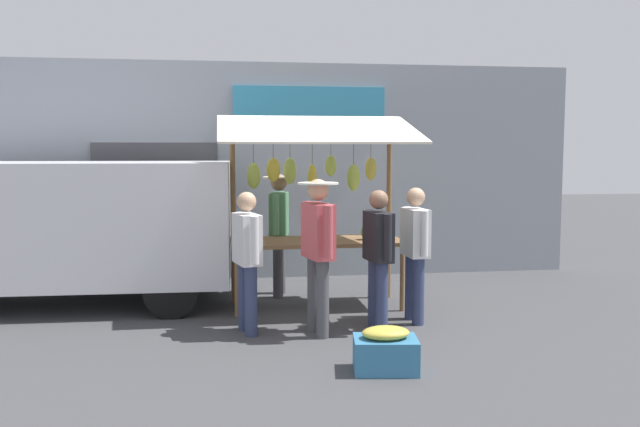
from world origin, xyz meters
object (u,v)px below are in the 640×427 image
at_px(vendor_with_sunhat, 279,223).
at_px(shopper_in_striped_shirt, 378,250).
at_px(parked_van, 47,221).
at_px(produce_crate_near, 386,351).
at_px(shopper_in_grey_tee, 415,245).
at_px(shopper_with_shopping_bag, 318,242).
at_px(market_stall, 316,187).
at_px(shopper_with_ponytail, 247,253).

distance_m(vendor_with_sunhat, shopper_in_striped_shirt, 2.15).
xyz_separation_m(shopper_in_striped_shirt, parked_van, (4.00, -1.74, 0.21)).
bearing_deg(produce_crate_near, parked_van, -40.54).
bearing_deg(shopper_in_grey_tee, shopper_with_shopping_bag, 103.89).
relative_size(market_stall, shopper_in_grey_tee, 1.56).
xyz_separation_m(shopper_in_grey_tee, parked_van, (4.50, -1.50, 0.20)).
height_order(shopper_with_ponytail, parked_van, parked_van).
relative_size(shopper_with_ponytail, produce_crate_near, 2.48).
xyz_separation_m(shopper_with_shopping_bag, parked_van, (3.29, -1.87, 0.09)).
bearing_deg(shopper_with_ponytail, vendor_with_sunhat, -29.45).
bearing_deg(vendor_with_sunhat, shopper_with_shopping_bag, 19.00).
xyz_separation_m(shopper_in_grey_tee, produce_crate_near, (0.77, 1.68, -0.73)).
height_order(market_stall, shopper_in_striped_shirt, market_stall).
relative_size(vendor_with_sunhat, shopper_in_striped_shirt, 1.07).
xyz_separation_m(parked_van, produce_crate_near, (-3.72, 3.19, -0.93)).
distance_m(shopper_in_grey_tee, shopper_with_ponytail, 1.99).
height_order(shopper_with_shopping_bag, parked_van, parked_van).
relative_size(shopper_in_grey_tee, shopper_with_ponytail, 1.01).
bearing_deg(produce_crate_near, shopper_in_striped_shirt, -100.61).
bearing_deg(parked_van, shopper_with_shopping_bag, 152.14).
xyz_separation_m(shopper_with_shopping_bag, produce_crate_near, (-0.44, 1.32, -0.84)).
distance_m(shopper_in_grey_tee, produce_crate_near, 1.99).
relative_size(shopper_in_striped_shirt, parked_van, 0.36).
distance_m(market_stall, produce_crate_near, 3.02).
relative_size(shopper_with_ponytail, shopper_with_shopping_bag, 0.92).
bearing_deg(market_stall, shopper_with_ponytail, 51.46).
height_order(shopper_in_grey_tee, parked_van, parked_van).
height_order(shopper_in_striped_shirt, shopper_with_shopping_bag, shopper_with_shopping_bag).
distance_m(market_stall, shopper_with_shopping_bag, 1.47).
bearing_deg(shopper_in_striped_shirt, shopper_with_shopping_bag, 93.93).
height_order(vendor_with_sunhat, shopper_in_grey_tee, vendor_with_sunhat).
height_order(vendor_with_sunhat, shopper_with_ponytail, vendor_with_sunhat).
bearing_deg(shopper_in_grey_tee, produce_crate_near, 152.34).
relative_size(shopper_with_shopping_bag, parked_van, 0.39).
relative_size(shopper_in_striped_shirt, shopper_with_ponytail, 1.01).
height_order(shopper_with_shopping_bag, produce_crate_near, shopper_with_shopping_bag).
height_order(market_stall, shopper_with_shopping_bag, market_stall).
bearing_deg(produce_crate_near, shopper_with_shopping_bag, -71.63).
bearing_deg(market_stall, produce_crate_near, 95.53).
bearing_deg(parked_van, market_stall, 173.42).
xyz_separation_m(market_stall, shopper_with_shopping_bag, (0.18, 1.36, -0.53)).
bearing_deg(shopper_with_shopping_bag, produce_crate_near, -174.13).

